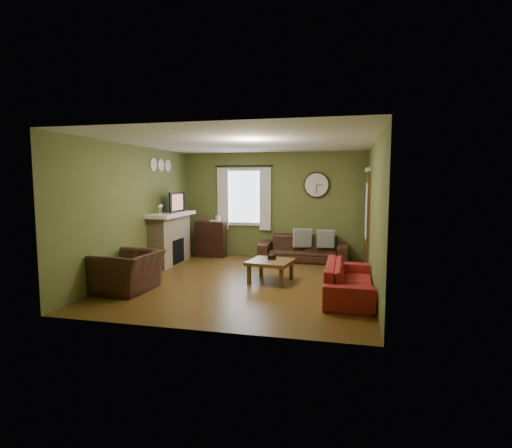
% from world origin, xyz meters
% --- Properties ---
extents(floor, '(4.60, 5.20, 0.00)m').
position_xyz_m(floor, '(0.00, 0.00, 0.00)').
color(floor, '#563A15').
rests_on(floor, ground).
extents(ceiling, '(4.60, 5.20, 0.00)m').
position_xyz_m(ceiling, '(0.00, 0.00, 2.60)').
color(ceiling, white).
rests_on(ceiling, ground).
extents(wall_left, '(0.00, 5.20, 2.60)m').
position_xyz_m(wall_left, '(-2.30, 0.00, 1.30)').
color(wall_left, '#606933').
rests_on(wall_left, ground).
extents(wall_right, '(0.00, 5.20, 2.60)m').
position_xyz_m(wall_right, '(2.30, 0.00, 1.30)').
color(wall_right, '#606933').
rests_on(wall_right, ground).
extents(wall_back, '(4.60, 0.00, 2.60)m').
position_xyz_m(wall_back, '(0.00, 2.60, 1.30)').
color(wall_back, '#606933').
rests_on(wall_back, ground).
extents(wall_front, '(4.60, 0.00, 2.60)m').
position_xyz_m(wall_front, '(0.00, -2.60, 1.30)').
color(wall_front, '#606933').
rests_on(wall_front, ground).
extents(fireplace, '(0.40, 1.40, 1.10)m').
position_xyz_m(fireplace, '(-2.10, 1.15, 0.55)').
color(fireplace, tan).
rests_on(fireplace, floor).
extents(firebox, '(0.04, 0.60, 0.55)m').
position_xyz_m(firebox, '(-1.91, 1.15, 0.30)').
color(firebox, black).
rests_on(firebox, fireplace).
extents(mantel, '(0.58, 1.60, 0.08)m').
position_xyz_m(mantel, '(-2.07, 1.15, 1.14)').
color(mantel, white).
rests_on(mantel, fireplace).
extents(tv, '(0.08, 0.60, 0.35)m').
position_xyz_m(tv, '(-2.05, 1.30, 1.35)').
color(tv, black).
rests_on(tv, mantel).
extents(tv_screen, '(0.02, 0.62, 0.36)m').
position_xyz_m(tv_screen, '(-1.97, 1.30, 1.41)').
color(tv_screen, '#994C3F').
rests_on(tv_screen, mantel).
extents(medallion_left, '(0.28, 0.28, 0.03)m').
position_xyz_m(medallion_left, '(-2.28, 0.80, 2.25)').
color(medallion_left, white).
rests_on(medallion_left, wall_left).
extents(medallion_mid, '(0.28, 0.28, 0.03)m').
position_xyz_m(medallion_mid, '(-2.28, 1.15, 2.25)').
color(medallion_mid, white).
rests_on(medallion_mid, wall_left).
extents(medallion_right, '(0.28, 0.28, 0.03)m').
position_xyz_m(medallion_right, '(-2.28, 1.50, 2.25)').
color(medallion_right, white).
rests_on(medallion_right, wall_left).
extents(window_pane, '(1.00, 0.02, 1.30)m').
position_xyz_m(window_pane, '(-0.70, 2.58, 1.50)').
color(window_pane, silver).
rests_on(window_pane, wall_back).
extents(curtain_rod, '(0.03, 0.03, 1.50)m').
position_xyz_m(curtain_rod, '(-0.70, 2.48, 2.27)').
color(curtain_rod, black).
rests_on(curtain_rod, wall_back).
extents(curtain_left, '(0.28, 0.04, 1.55)m').
position_xyz_m(curtain_left, '(-1.25, 2.48, 1.45)').
color(curtain_left, white).
rests_on(curtain_left, wall_back).
extents(curtain_right, '(0.28, 0.04, 1.55)m').
position_xyz_m(curtain_right, '(-0.15, 2.48, 1.45)').
color(curtain_right, white).
rests_on(curtain_right, wall_back).
extents(wall_clock, '(0.64, 0.06, 0.64)m').
position_xyz_m(wall_clock, '(1.10, 2.55, 1.80)').
color(wall_clock, white).
rests_on(wall_clock, wall_back).
extents(door, '(0.05, 0.90, 2.10)m').
position_xyz_m(door, '(2.27, 1.85, 1.05)').
color(door, brown).
rests_on(door, floor).
extents(bookshelf, '(0.75, 0.32, 0.89)m').
position_xyz_m(bookshelf, '(-1.49, 2.20, 0.44)').
color(bookshelf, black).
rests_on(bookshelf, floor).
extents(book, '(0.23, 0.28, 0.02)m').
position_xyz_m(book, '(-1.51, 2.23, 0.96)').
color(book, brown).
rests_on(book, bookshelf).
extents(sofa_brown, '(2.07, 0.81, 0.60)m').
position_xyz_m(sofa_brown, '(0.84, 2.18, 0.30)').
color(sofa_brown, '#311B13').
rests_on(sofa_brown, floor).
extents(pillow_left, '(0.45, 0.25, 0.43)m').
position_xyz_m(pillow_left, '(0.82, 2.19, 0.55)').
color(pillow_left, gray).
rests_on(pillow_left, sofa_brown).
extents(pillow_right, '(0.41, 0.14, 0.41)m').
position_xyz_m(pillow_right, '(1.36, 2.18, 0.55)').
color(pillow_right, gray).
rests_on(pillow_right, sofa_brown).
extents(sofa_red, '(0.75, 1.91, 0.56)m').
position_xyz_m(sofa_red, '(1.91, -0.63, 0.28)').
color(sofa_red, maroon).
rests_on(sofa_red, floor).
extents(armchair, '(0.97, 1.09, 0.68)m').
position_xyz_m(armchair, '(-1.80, -1.13, 0.34)').
color(armchair, '#311B13').
rests_on(armchair, floor).
extents(coffee_table, '(0.88, 0.88, 0.41)m').
position_xyz_m(coffee_table, '(0.47, 0.03, 0.21)').
color(coffee_table, brown).
rests_on(coffee_table, floor).
extents(tissue_box, '(0.15, 0.15, 0.09)m').
position_xyz_m(tissue_box, '(0.48, 0.11, 0.40)').
color(tissue_box, black).
rests_on(tissue_box, coffee_table).
extents(wine_glass_a, '(0.07, 0.07, 0.21)m').
position_xyz_m(wine_glass_a, '(-2.05, 0.57, 1.28)').
color(wine_glass_a, white).
rests_on(wine_glass_a, mantel).
extents(wine_glass_b, '(0.08, 0.08, 0.21)m').
position_xyz_m(wine_glass_b, '(-2.05, 0.65, 1.29)').
color(wine_glass_b, white).
rests_on(wine_glass_b, mantel).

